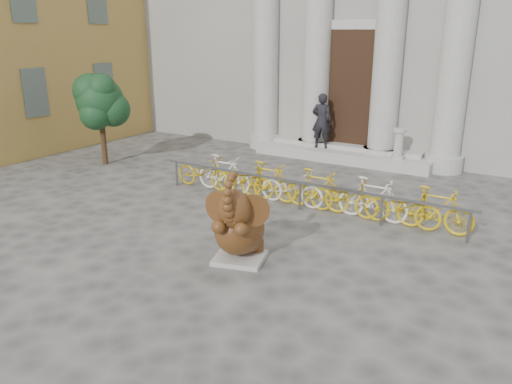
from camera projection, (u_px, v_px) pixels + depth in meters
The scene contains 7 objects.
ground at pixel (148, 269), 9.15m from camera, with size 80.00×80.00×0.00m, color #474442.
entrance_steps at pixel (342, 155), 16.75m from camera, with size 6.00×1.20×0.36m, color #A8A59E.
elephant_statue at pixel (239, 228), 9.28m from camera, with size 1.21×1.45×1.84m.
bike_rack at pixel (304, 187), 12.23m from camera, with size 8.09×0.53×1.00m.
tree at pixel (100, 101), 15.69m from camera, with size 1.68×1.53×2.92m.
pedestrian at pixel (322, 121), 16.72m from camera, with size 0.67×0.44×1.84m, color black.
balustrade_post at pixel (398, 145), 15.35m from camera, with size 0.39×0.39×0.95m.
Camera 1 is at (5.97, -6.05, 4.17)m, focal length 35.00 mm.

